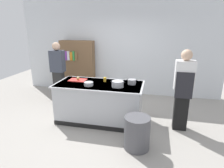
{
  "coord_description": "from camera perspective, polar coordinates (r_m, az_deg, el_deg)",
  "views": [
    {
      "loc": [
        1.22,
        -4.01,
        2.18
      ],
      "look_at": [
        0.25,
        0.2,
        0.85
      ],
      "focal_mm": 31.08,
      "sensor_mm": 36.0,
      "label": 1
    }
  ],
  "objects": [
    {
      "name": "juice_cup",
      "position": [
        4.53,
        -2.11,
        1.32
      ],
      "size": [
        0.07,
        0.07,
        0.1
      ],
      "primitive_type": "cylinder",
      "color": "yellow",
      "rests_on": "counter_island"
    },
    {
      "name": "ground_plane",
      "position": [
        4.73,
        -3.56,
        -10.4
      ],
      "size": [
        10.0,
        10.0,
        0.0
      ],
      "primitive_type": "plane",
      "color": "#9E9991"
    },
    {
      "name": "sauce_pan",
      "position": [
        4.35,
        5.86,
        0.65
      ],
      "size": [
        0.25,
        0.18,
        0.11
      ],
      "color": "#99999E",
      "rests_on": "counter_island"
    },
    {
      "name": "onion",
      "position": [
        4.66,
        -9.96,
        1.63
      ],
      "size": [
        0.08,
        0.08,
        0.08
      ],
      "primitive_type": "sphere",
      "color": "tan",
      "rests_on": "cutting_board"
    },
    {
      "name": "person_chef",
      "position": [
        4.24,
        20.18,
        -1.34
      ],
      "size": [
        0.38,
        0.25,
        1.72
      ],
      "rotation": [
        0.0,
        0.0,
        1.34
      ],
      "color": "black",
      "rests_on": "ground_plane"
    },
    {
      "name": "counter_island",
      "position": [
        4.53,
        -3.67,
        -5.17
      ],
      "size": [
        1.98,
        0.98,
        0.9
      ],
      "color": "#B7BABF",
      "rests_on": "ground_plane"
    },
    {
      "name": "stock_pot",
      "position": [
        4.14,
        1.69,
        0.01
      ],
      "size": [
        0.32,
        0.25,
        0.13
      ],
      "color": "#B7BABF",
      "rests_on": "counter_island"
    },
    {
      "name": "mixing_bowl",
      "position": [
        4.26,
        -6.89,
        0.05
      ],
      "size": [
        0.2,
        0.2,
        0.08
      ],
      "primitive_type": "cylinder",
      "color": "#B7BABF",
      "rests_on": "counter_island"
    },
    {
      "name": "back_wall",
      "position": [
        6.27,
        1.69,
        10.86
      ],
      "size": [
        6.4,
        0.12,
        3.0
      ],
      "primitive_type": "cube",
      "color": "silver",
      "rests_on": "ground_plane"
    },
    {
      "name": "bookshelf",
      "position": [
        6.46,
        -10.03,
        4.97
      ],
      "size": [
        1.1,
        0.31,
        1.7
      ],
      "color": "brown",
      "rests_on": "ground_plane"
    },
    {
      "name": "person_guest",
      "position": [
        5.71,
        -15.56,
        3.63
      ],
      "size": [
        0.38,
        0.24,
        1.72
      ],
      "rotation": [
        0.0,
        0.0,
        -1.25
      ],
      "color": "#282828",
      "rests_on": "ground_plane"
    },
    {
      "name": "trash_bin",
      "position": [
        3.64,
        7.37,
        -14.04
      ],
      "size": [
        0.47,
        0.47,
        0.62
      ],
      "primitive_type": "cylinder",
      "color": "#4C4C51",
      "rests_on": "ground_plane"
    },
    {
      "name": "cutting_board",
      "position": [
        4.7,
        -10.04,
        1.14
      ],
      "size": [
        0.4,
        0.28,
        0.02
      ],
      "primitive_type": "cube",
      "color": "red",
      "rests_on": "counter_island"
    }
  ]
}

